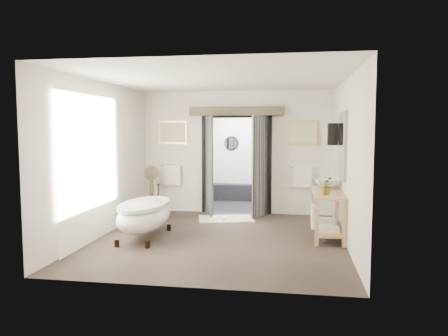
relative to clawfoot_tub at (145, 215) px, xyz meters
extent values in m
plane|color=#45372E|center=(1.36, 0.17, -0.44)|extent=(5.00, 5.00, 0.00)
cube|color=beige|center=(1.36, -2.33, 1.01)|extent=(4.50, 0.02, 2.90)
cube|color=beige|center=(-0.89, 0.17, 1.01)|extent=(0.02, 5.00, 2.90)
cube|color=beige|center=(3.61, 0.17, 1.01)|extent=(0.02, 5.00, 2.90)
cube|color=beige|center=(-0.17, 2.67, 1.01)|extent=(1.45, 0.02, 2.90)
cube|color=beige|center=(2.88, 2.67, 1.01)|extent=(1.45, 0.02, 2.90)
cube|color=beige|center=(1.36, 2.67, 2.16)|extent=(1.60, 0.02, 0.60)
cube|color=silver|center=(1.36, 0.17, 2.46)|extent=(4.50, 5.00, 0.02)
cube|color=white|center=(-0.84, -0.43, 0.91)|extent=(0.02, 2.20, 2.70)
cube|color=gray|center=(3.58, 0.66, 1.26)|extent=(0.05, 0.95, 1.25)
cube|color=silver|center=(3.55, 0.66, 1.26)|extent=(0.01, 0.80, 1.10)
cube|color=black|center=(3.49, 1.72, 1.46)|extent=(0.20, 0.20, 0.45)
sphere|color=#FFCC8C|center=(3.49, 1.72, 1.46)|extent=(0.10, 0.10, 0.10)
cube|color=black|center=(1.36, 3.67, -0.43)|extent=(2.20, 2.00, 0.01)
cube|color=silver|center=(1.36, 3.67, 2.06)|extent=(2.20, 2.00, 0.02)
cube|color=white|center=(1.36, 4.67, 0.81)|extent=(2.20, 0.02, 2.50)
cube|color=white|center=(0.26, 3.67, 0.81)|extent=(0.02, 2.00, 2.50)
cube|color=white|center=(2.46, 3.67, 0.81)|extent=(0.02, 2.00, 2.50)
cube|color=black|center=(1.36, 4.49, -0.21)|extent=(2.00, 0.35, 0.45)
cylinder|color=silver|center=(0.96, 4.64, 1.16)|extent=(0.40, 0.03, 0.40)
cylinder|color=silver|center=(1.76, 4.64, 1.16)|extent=(0.40, 0.03, 0.40)
cube|color=black|center=(0.56, 2.67, 0.71)|extent=(0.07, 0.10, 2.30)
cube|color=black|center=(2.16, 2.67, 0.71)|extent=(0.07, 0.10, 2.30)
cube|color=black|center=(1.36, 2.67, 1.86)|extent=(1.67, 0.10, 0.07)
cube|color=black|center=(0.76, 2.32, 0.71)|extent=(0.35, 0.75, 2.30)
cube|color=black|center=(1.96, 2.32, 0.71)|extent=(0.35, 0.75, 2.30)
cube|color=brown|center=(1.36, 2.57, 1.98)|extent=(2.20, 0.20, 0.20)
cube|color=tan|center=(-0.19, 2.65, 1.48)|extent=(0.72, 0.03, 0.57)
cube|color=beige|center=(-0.19, 2.64, 1.48)|extent=(0.62, 0.01, 0.47)
cube|color=tan|center=(2.91, 2.65, 1.48)|extent=(0.72, 0.03, 0.57)
cube|color=beige|center=(2.91, 2.64, 1.48)|extent=(0.62, 0.01, 0.47)
cylinder|color=silver|center=(-0.19, 2.61, 0.68)|extent=(0.60, 0.02, 0.02)
cube|color=#F9EECD|center=(-0.19, 2.59, 0.46)|extent=(0.42, 0.08, 0.48)
cylinder|color=silver|center=(2.91, 2.61, 0.68)|extent=(0.60, 0.02, 0.02)
cube|color=#F9EECD|center=(2.91, 2.59, 0.46)|extent=(0.42, 0.08, 0.48)
cylinder|color=black|center=(-0.27, -0.65, -0.37)|extent=(0.09, 0.09, 0.13)
cylinder|color=black|center=(0.27, -0.65, -0.37)|extent=(0.09, 0.09, 0.13)
cylinder|color=black|center=(-0.27, 0.65, -0.37)|extent=(0.09, 0.09, 0.13)
cylinder|color=black|center=(0.27, 0.65, -0.37)|extent=(0.09, 0.09, 0.13)
ellipsoid|color=white|center=(0.00, 0.00, -0.02)|extent=(0.82, 1.84, 0.59)
cylinder|color=black|center=(0.00, 0.84, 0.34)|extent=(0.03, 0.03, 0.24)
cube|color=tan|center=(3.10, -0.08, -0.01)|extent=(0.07, 0.07, 0.85)
cube|color=tan|center=(3.56, -0.08, -0.01)|extent=(0.07, 0.07, 0.85)
cube|color=tan|center=(3.10, 1.40, -0.01)|extent=(0.07, 0.07, 0.85)
cube|color=tan|center=(3.56, 1.40, -0.01)|extent=(0.07, 0.07, 0.85)
cube|color=tan|center=(3.33, 0.66, 0.39)|extent=(0.55, 1.60, 0.05)
cube|color=tan|center=(3.33, 0.66, -0.28)|extent=(0.45, 1.50, 0.03)
cylinder|color=silver|center=(3.06, 0.66, 0.16)|extent=(0.02, 1.40, 0.02)
cube|color=#F9EECD|center=(3.06, 0.51, -0.04)|extent=(0.06, 0.34, 0.42)
cube|color=#F9EECD|center=(3.33, 0.31, -0.21)|extent=(0.35, 0.25, 0.10)
cube|color=#F9EECD|center=(3.33, 1.01, -0.21)|extent=(0.35, 0.25, 0.10)
cube|color=brown|center=(-0.56, 2.09, -0.40)|extent=(0.22, 0.22, 0.08)
cylinder|color=brown|center=(-0.56, 2.09, 0.06)|extent=(0.09, 0.09, 0.86)
cylinder|color=silver|center=(-0.56, 2.11, 0.55)|extent=(0.30, 0.02, 0.30)
cylinder|color=brown|center=(-0.56, 2.10, 0.55)|extent=(0.34, 0.02, 0.34)
cube|color=beige|center=(1.22, 1.93, -0.43)|extent=(1.36, 1.06, 0.01)
cube|color=white|center=(0.98, 1.81, -0.40)|extent=(0.13, 0.25, 0.05)
cube|color=white|center=(1.20, 1.81, -0.40)|extent=(0.13, 0.25, 0.05)
imported|color=white|center=(3.37, 1.05, 0.50)|extent=(0.67, 0.67, 0.19)
imported|color=gray|center=(3.28, 0.26, 0.57)|extent=(0.36, 0.34, 0.33)
imported|color=gray|center=(3.24, 0.65, 0.49)|extent=(0.09, 0.09, 0.17)
imported|color=gray|center=(3.29, 1.22, 0.50)|extent=(0.16, 0.16, 0.18)
camera|label=1|loc=(2.68, -7.58, 1.58)|focal=35.00mm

